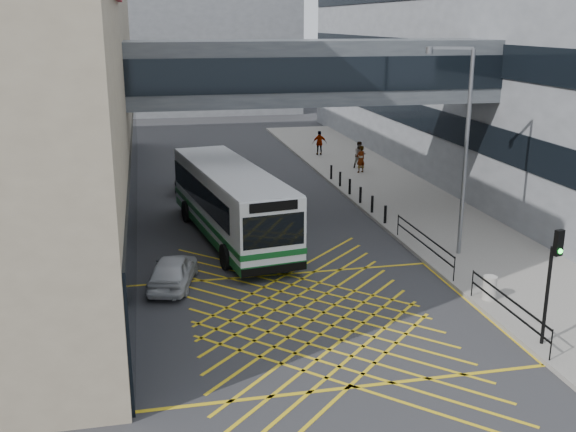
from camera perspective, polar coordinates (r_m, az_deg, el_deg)
ground at (r=23.37m, az=2.08°, el=-8.83°), size 120.00×120.00×0.00m
building_right at (r=53.26m, az=22.02°, el=15.18°), size 24.09×44.00×20.00m
building_far at (r=80.59m, az=-10.12°, el=15.30°), size 28.00×16.00×18.00m
skybridge at (r=33.63m, az=2.20°, el=12.11°), size 20.00×4.10×3.00m
pavement at (r=39.50m, az=9.48°, el=1.59°), size 6.00×54.00×0.16m
box_junction at (r=23.36m, az=2.08°, el=-8.82°), size 12.00×9.00×0.01m
bus at (r=31.55m, az=-4.93°, el=1.30°), size 4.57×12.31×3.37m
car_white at (r=26.35m, az=-9.72°, el=-4.56°), size 2.58×4.33×1.29m
car_dark at (r=41.44m, az=-8.22°, el=3.15°), size 2.43×4.45×1.32m
car_silver at (r=39.34m, az=-4.40°, el=2.54°), size 3.11×4.43×1.27m
traffic_light at (r=21.90m, az=21.49°, el=-4.34°), size 0.30×0.45×3.78m
street_lamp at (r=29.06m, az=14.51°, el=6.27°), size 1.89×1.04×8.73m
litter_bin at (r=25.54m, az=16.70°, el=-5.84°), size 0.50×0.50×0.87m
kerb_railings at (r=26.61m, az=14.13°, el=-4.09°), size 0.05×12.54×1.00m
bollards at (r=38.47m, az=5.69°, el=2.15°), size 0.14×10.14×0.90m
pedestrian_a at (r=45.15m, az=6.17°, el=4.81°), size 0.84×0.73×1.79m
pedestrian_b at (r=46.48m, az=6.10°, el=5.16°), size 0.93×0.58×1.83m
pedestrian_c at (r=50.93m, az=2.69°, el=6.19°), size 1.12×0.62×1.81m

